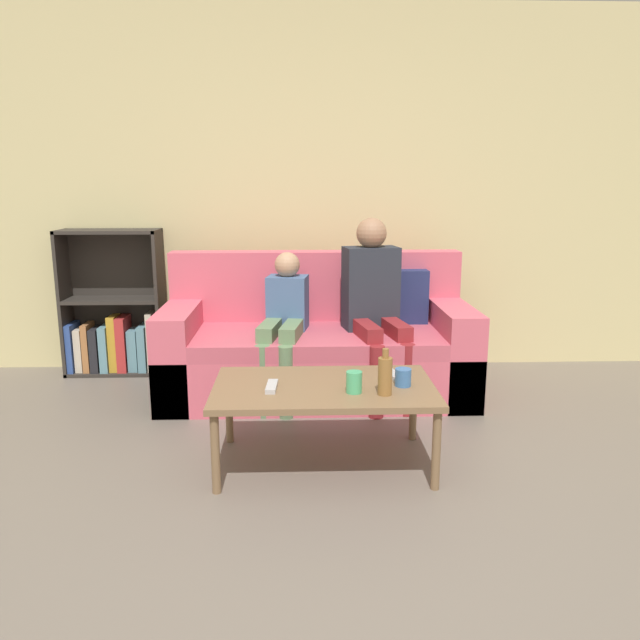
{
  "coord_description": "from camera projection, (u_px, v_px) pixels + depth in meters",
  "views": [
    {
      "loc": [
        -0.2,
        -1.92,
        1.37
      ],
      "look_at": [
        -0.08,
        1.48,
        0.62
      ],
      "focal_mm": 35.0,
      "sensor_mm": 36.0,
      "label": 1
    }
  ],
  "objects": [
    {
      "name": "person_adult",
      "position": [
        374.0,
        297.0,
        3.96
      ],
      "size": [
        0.41,
        0.65,
        1.15
      ],
      "rotation": [
        0.0,
        0.0,
        0.18
      ],
      "color": "maroon",
      "rests_on": "ground_plane"
    },
    {
      "name": "person_child",
      "position": [
        284.0,
        318.0,
        3.92
      ],
      "size": [
        0.34,
        0.63,
        0.94
      ],
      "rotation": [
        0.0,
        0.0,
        -0.17
      ],
      "color": "#66845B",
      "rests_on": "ground_plane"
    },
    {
      "name": "cup_far",
      "position": [
        403.0,
        377.0,
        3.0
      ],
      "size": [
        0.08,
        0.08,
        0.09
      ],
      "color": "#3D70B2",
      "rests_on": "coffee_table"
    },
    {
      "name": "wall_back",
      "position": [
        324.0,
        192.0,
        4.56
      ],
      "size": [
        12.0,
        0.06,
        2.6
      ],
      "color": "beige",
      "rests_on": "ground_plane"
    },
    {
      "name": "ground_plane",
      "position": [
        357.0,
        584.0,
        2.17
      ],
      "size": [
        22.0,
        22.0,
        0.0
      ],
      "primitive_type": "plane",
      "color": "#70665B"
    },
    {
      "name": "tv_remote_0",
      "position": [
        272.0,
        386.0,
        2.97
      ],
      "size": [
        0.06,
        0.17,
        0.02
      ],
      "rotation": [
        0.0,
        0.0,
        -0.05
      ],
      "color": "#B7B7BC",
      "rests_on": "coffee_table"
    },
    {
      "name": "bottle",
      "position": [
        385.0,
        375.0,
        2.87
      ],
      "size": [
        0.07,
        0.07,
        0.22
      ],
      "color": "olive",
      "rests_on": "coffee_table"
    },
    {
      "name": "cup_near",
      "position": [
        354.0,
        382.0,
        2.9
      ],
      "size": [
        0.08,
        0.08,
        0.1
      ],
      "color": "#4CB77A",
      "rests_on": "coffee_table"
    },
    {
      "name": "bookshelf",
      "position": [
        115.0,
        322.0,
        4.55
      ],
      "size": [
        0.7,
        0.28,
        1.05
      ],
      "color": "#332D28",
      "rests_on": "ground_plane"
    },
    {
      "name": "tv_remote_1",
      "position": [
        392.0,
        374.0,
        3.16
      ],
      "size": [
        0.08,
        0.18,
        0.02
      ],
      "rotation": [
        0.0,
        0.0,
        0.2
      ],
      "color": "#B7B7BC",
      "rests_on": "coffee_table"
    },
    {
      "name": "coffee_table",
      "position": [
        324.0,
        392.0,
        3.03
      ],
      "size": [
        1.07,
        0.65,
        0.41
      ],
      "color": "brown",
      "rests_on": "ground_plane"
    },
    {
      "name": "couch",
      "position": [
        318.0,
        348.0,
        4.11
      ],
      "size": [
        1.98,
        0.86,
        0.91
      ],
      "color": "#DB5B70",
      "rests_on": "ground_plane"
    }
  ]
}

